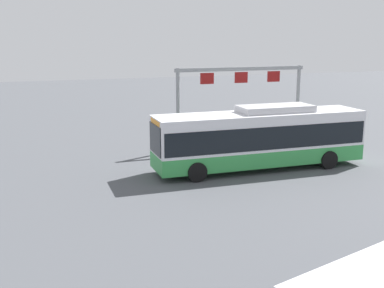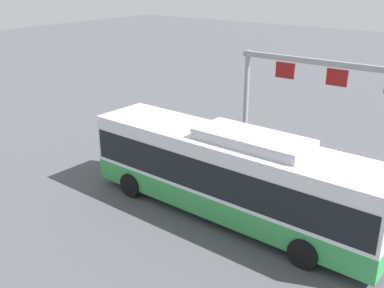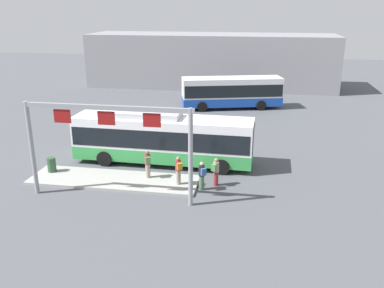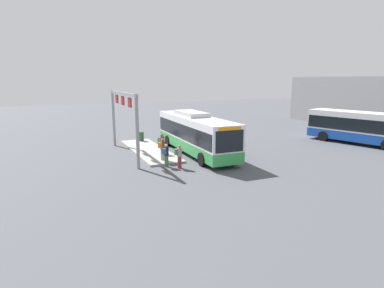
{
  "view_description": "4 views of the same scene",
  "coord_description": "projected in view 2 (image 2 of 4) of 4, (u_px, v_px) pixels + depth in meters",
  "views": [
    {
      "loc": [
        11.94,
        22.41,
        7.05
      ],
      "look_at": [
        3.76,
        -0.4,
        1.59
      ],
      "focal_mm": 44.42,
      "sensor_mm": 36.0,
      "label": 1
    },
    {
      "loc": [
        -8.1,
        12.77,
        8.67
      ],
      "look_at": [
        2.95,
        -1.54,
        1.73
      ],
      "focal_mm": 42.38,
      "sensor_mm": 36.0,
      "label": 2
    },
    {
      "loc": [
        6.14,
        -24.78,
        9.91
      ],
      "look_at": [
        2.08,
        -0.91,
        1.75
      ],
      "focal_mm": 38.56,
      "sensor_mm": 36.0,
      "label": 3
    },
    {
      "loc": [
        23.73,
        -10.97,
        6.14
      ],
      "look_at": [
        3.18,
        -1.71,
        1.51
      ],
      "focal_mm": 29.44,
      "sensor_mm": 36.0,
      "label": 4
    }
  ],
  "objects": [
    {
      "name": "person_waiting_mid",
      "position": [
        217.0,
        147.0,
        21.36
      ],
      "size": [
        0.54,
        0.61,
        1.67
      ],
      "rotation": [
        0.0,
        0.0,
        2.13
      ],
      "color": "#476B4C",
      "rests_on": "ground"
    },
    {
      "name": "platform_curb",
      "position": [
        320.0,
        197.0,
        18.39
      ],
      "size": [
        10.0,
        2.8,
        0.16
      ],
      "primitive_type": "cube",
      "color": "#9E9E99",
      "rests_on": "ground"
    },
    {
      "name": "person_waiting_far",
      "position": [
        273.0,
        167.0,
        18.78
      ],
      "size": [
        0.48,
        0.6,
        1.67
      ],
      "rotation": [
        0.0,
        0.0,
        1.96
      ],
      "color": "gray",
      "rests_on": "platform_curb"
    },
    {
      "name": "bus_main",
      "position": [
        230.0,
        172.0,
        16.51
      ],
      "size": [
        11.71,
        2.88,
        3.46
      ],
      "rotation": [
        0.0,
        0.0,
        -0.02
      ],
      "color": "green",
      "rests_on": "ground"
    },
    {
      "name": "ground_plane",
      "position": [
        229.0,
        215.0,
        17.16
      ],
      "size": [
        120.0,
        120.0,
        0.0
      ],
      "primitive_type": "plane",
      "color": "#4C4F54"
    },
    {
      "name": "person_boarding",
      "position": [
        196.0,
        148.0,
        21.23
      ],
      "size": [
        0.5,
        0.6,
        1.67
      ],
      "rotation": [
        0.0,
        0.0,
        1.13
      ],
      "color": "maroon",
      "rests_on": "ground"
    },
    {
      "name": "person_waiting_near",
      "position": [
        240.0,
        152.0,
        20.38
      ],
      "size": [
        0.52,
        0.6,
        1.67
      ],
      "rotation": [
        0.0,
        0.0,
        2.07
      ],
      "color": "gray",
      "rests_on": "platform_curb"
    },
    {
      "name": "platform_sign_gantry",
      "position": [
        335.0,
        95.0,
        19.14
      ],
      "size": [
        9.05,
        0.24,
        5.2
      ],
      "color": "gray",
      "rests_on": "ground"
    }
  ]
}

